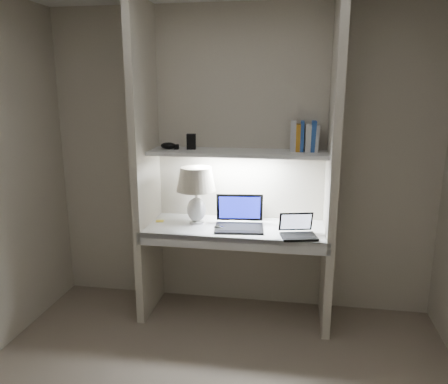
% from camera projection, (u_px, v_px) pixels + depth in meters
% --- Properties ---
extents(back_wall, '(3.20, 0.01, 2.50)m').
position_uv_depth(back_wall, '(240.00, 162.00, 3.64)').
color(back_wall, beige).
rests_on(back_wall, floor).
extents(alcove_panel_left, '(0.06, 0.55, 2.50)m').
position_uv_depth(alcove_panel_left, '(146.00, 165.00, 3.49)').
color(alcove_panel_left, beige).
rests_on(alcove_panel_left, floor).
extents(alcove_panel_right, '(0.06, 0.55, 2.50)m').
position_uv_depth(alcove_panel_right, '(332.00, 170.00, 3.26)').
color(alcove_panel_right, beige).
rests_on(alcove_panel_right, floor).
extents(desk, '(1.40, 0.55, 0.04)m').
position_uv_depth(desk, '(235.00, 229.00, 3.49)').
color(desk, white).
rests_on(desk, alcove_panel_left).
extents(desk_apron, '(1.46, 0.03, 0.10)m').
position_uv_depth(desk_apron, '(231.00, 243.00, 3.25)').
color(desk_apron, silver).
rests_on(desk_apron, desk).
extents(shelf, '(1.40, 0.36, 0.03)m').
position_uv_depth(shelf, '(237.00, 153.00, 3.45)').
color(shelf, silver).
rests_on(shelf, back_wall).
extents(strip_light, '(0.60, 0.04, 0.02)m').
position_uv_depth(strip_light, '(237.00, 156.00, 3.45)').
color(strip_light, white).
rests_on(strip_light, shelf).
extents(table_lamp, '(0.32, 0.32, 0.46)m').
position_uv_depth(table_lamp, '(196.00, 186.00, 3.50)').
color(table_lamp, white).
rests_on(table_lamp, desk).
extents(laptop_main, '(0.41, 0.36, 0.25)m').
position_uv_depth(laptop_main, '(239.00, 220.00, 3.46)').
color(laptop_main, black).
rests_on(laptop_main, desk).
extents(laptop_netbook, '(0.30, 0.28, 0.17)m').
position_uv_depth(laptop_netbook, '(298.00, 231.00, 3.25)').
color(laptop_netbook, black).
rests_on(laptop_netbook, desk).
extents(speaker, '(0.13, 0.11, 0.16)m').
position_uv_depth(speaker, '(256.00, 211.00, 3.65)').
color(speaker, silver).
rests_on(speaker, desk).
extents(mouse, '(0.09, 0.06, 0.03)m').
position_uv_depth(mouse, '(219.00, 228.00, 3.41)').
color(mouse, black).
rests_on(mouse, desk).
extents(cable_coil, '(0.12, 0.12, 0.01)m').
position_uv_depth(cable_coil, '(238.00, 228.00, 3.44)').
color(cable_coil, black).
rests_on(cable_coil, desk).
extents(sticky_note, '(0.08, 0.08, 0.00)m').
position_uv_depth(sticky_note, '(160.00, 221.00, 3.63)').
color(sticky_note, gold).
rests_on(sticky_note, desk).
extents(book_row, '(0.22, 0.16, 0.24)m').
position_uv_depth(book_row, '(304.00, 137.00, 3.41)').
color(book_row, '#BEBEBE').
rests_on(book_row, shelf).
extents(shelf_box, '(0.08, 0.06, 0.12)m').
position_uv_depth(shelf_box, '(191.00, 142.00, 3.52)').
color(shelf_box, black).
rests_on(shelf_box, shelf).
extents(shelf_gadget, '(0.13, 0.09, 0.05)m').
position_uv_depth(shelf_gadget, '(168.00, 146.00, 3.53)').
color(shelf_gadget, black).
rests_on(shelf_gadget, shelf).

